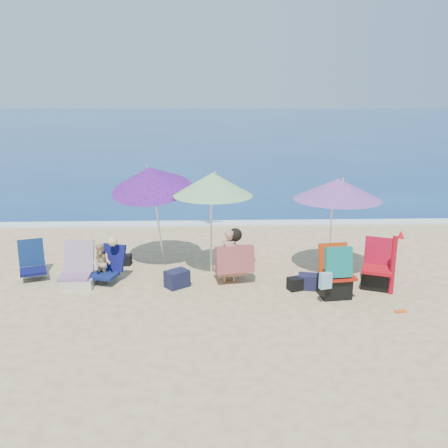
{
  "coord_description": "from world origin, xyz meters",
  "views": [
    {
      "loc": [
        -0.6,
        -7.91,
        3.49
      ],
      "look_at": [
        -0.3,
        1.0,
        1.1
      ],
      "focal_mm": 40.55,
      "sensor_mm": 36.0,
      "label": 1
    }
  ],
  "objects_px": {
    "chair_navy": "(33,266)",
    "person_left": "(104,263)",
    "umbrella_blue": "(151,178)",
    "furled_umbrella": "(394,259)",
    "camp_chair_left": "(377,273)",
    "chair_rainbow": "(78,274)",
    "person_center": "(231,257)",
    "umbrella_striped": "(213,184)",
    "camp_chair_right": "(335,278)",
    "umbrella_turquoise": "(338,189)"
  },
  "relations": [
    {
      "from": "umbrella_striped",
      "to": "chair_rainbow",
      "type": "distance_m",
      "value": 2.98
    },
    {
      "from": "umbrella_blue",
      "to": "chair_navy",
      "type": "distance_m",
      "value": 2.83
    },
    {
      "from": "chair_rainbow",
      "to": "person_left",
      "type": "height_order",
      "value": "person_left"
    },
    {
      "from": "furled_umbrella",
      "to": "person_center",
      "type": "height_order",
      "value": "furled_umbrella"
    },
    {
      "from": "umbrella_turquoise",
      "to": "umbrella_blue",
      "type": "bearing_deg",
      "value": 170.05
    },
    {
      "from": "chair_navy",
      "to": "camp_chair_left",
      "type": "xyz_separation_m",
      "value": [
        6.43,
        -0.84,
        0.09
      ]
    },
    {
      "from": "umbrella_blue",
      "to": "camp_chair_left",
      "type": "bearing_deg",
      "value": -17.89
    },
    {
      "from": "furled_umbrella",
      "to": "chair_navy",
      "type": "distance_m",
      "value": 6.72
    },
    {
      "from": "chair_navy",
      "to": "camp_chair_left",
      "type": "bearing_deg",
      "value": -7.44
    },
    {
      "from": "chair_navy",
      "to": "camp_chair_right",
      "type": "xyz_separation_m",
      "value": [
        5.56,
        -1.24,
        0.16
      ]
    },
    {
      "from": "chair_rainbow",
      "to": "person_center",
      "type": "bearing_deg",
      "value": 0.19
    },
    {
      "from": "furled_umbrella",
      "to": "chair_navy",
      "type": "relative_size",
      "value": 1.38
    },
    {
      "from": "camp_chair_right",
      "to": "person_left",
      "type": "bearing_deg",
      "value": 168.95
    },
    {
      "from": "camp_chair_left",
      "to": "person_left",
      "type": "bearing_deg",
      "value": 175.36
    },
    {
      "from": "chair_rainbow",
      "to": "camp_chair_right",
      "type": "bearing_deg",
      "value": -8.83
    },
    {
      "from": "umbrella_striped",
      "to": "camp_chair_right",
      "type": "bearing_deg",
      "value": -30.45
    },
    {
      "from": "umbrella_striped",
      "to": "camp_chair_left",
      "type": "distance_m",
      "value": 3.4
    },
    {
      "from": "person_center",
      "to": "furled_umbrella",
      "type": "bearing_deg",
      "value": -12.73
    },
    {
      "from": "umbrella_striped",
      "to": "chair_rainbow",
      "type": "bearing_deg",
      "value": -168.35
    },
    {
      "from": "umbrella_turquoise",
      "to": "camp_chair_right",
      "type": "height_order",
      "value": "umbrella_turquoise"
    },
    {
      "from": "chair_rainbow",
      "to": "camp_chair_left",
      "type": "xyz_separation_m",
      "value": [
        5.43,
        -0.31,
        0.07
      ]
    },
    {
      "from": "umbrella_blue",
      "to": "person_left",
      "type": "distance_m",
      "value": 1.88
    },
    {
      "from": "chair_navy",
      "to": "person_center",
      "type": "xyz_separation_m",
      "value": [
        3.81,
        -0.52,
        0.32
      ]
    },
    {
      "from": "person_left",
      "to": "person_center",
      "type": "bearing_deg",
      "value": -2.02
    },
    {
      "from": "chair_navy",
      "to": "person_left",
      "type": "xyz_separation_m",
      "value": [
        1.46,
        -0.44,
        0.2
      ]
    },
    {
      "from": "camp_chair_right",
      "to": "umbrella_turquoise",
      "type": "bearing_deg",
      "value": 77.42
    },
    {
      "from": "umbrella_blue",
      "to": "chair_navy",
      "type": "bearing_deg",
      "value": -167.55
    },
    {
      "from": "umbrella_blue",
      "to": "furled_umbrella",
      "type": "height_order",
      "value": "umbrella_blue"
    },
    {
      "from": "furled_umbrella",
      "to": "chair_rainbow",
      "type": "bearing_deg",
      "value": 173.67
    },
    {
      "from": "furled_umbrella",
      "to": "person_left",
      "type": "relative_size",
      "value": 1.38
    },
    {
      "from": "umbrella_blue",
      "to": "chair_rainbow",
      "type": "bearing_deg",
      "value": -141.03
    },
    {
      "from": "umbrella_turquoise",
      "to": "umbrella_striped",
      "type": "distance_m",
      "value": 2.33
    },
    {
      "from": "camp_chair_left",
      "to": "person_left",
      "type": "xyz_separation_m",
      "value": [
        -4.97,
        0.4,
        0.11
      ]
    },
    {
      "from": "chair_navy",
      "to": "camp_chair_left",
      "type": "distance_m",
      "value": 6.48
    },
    {
      "from": "umbrella_blue",
      "to": "person_center",
      "type": "xyz_separation_m",
      "value": [
        1.54,
        -1.02,
        -1.29
      ]
    },
    {
      "from": "furled_umbrella",
      "to": "chair_rainbow",
      "type": "distance_m",
      "value": 5.66
    },
    {
      "from": "furled_umbrella",
      "to": "umbrella_striped",
      "type": "bearing_deg",
      "value": 160.01
    },
    {
      "from": "umbrella_turquoise",
      "to": "person_left",
      "type": "height_order",
      "value": "umbrella_turquoise"
    },
    {
      "from": "chair_navy",
      "to": "person_center",
      "type": "bearing_deg",
      "value": -7.75
    },
    {
      "from": "furled_umbrella",
      "to": "person_center",
      "type": "distance_m",
      "value": 2.87
    },
    {
      "from": "umbrella_blue",
      "to": "person_left",
      "type": "bearing_deg",
      "value": -130.91
    },
    {
      "from": "person_left",
      "to": "umbrella_turquoise",
      "type": "bearing_deg",
      "value": 4.17
    },
    {
      "from": "umbrella_striped",
      "to": "person_center",
      "type": "distance_m",
      "value": 1.4
    },
    {
      "from": "chair_navy",
      "to": "chair_rainbow",
      "type": "xyz_separation_m",
      "value": [
        1.0,
        -0.53,
        0.03
      ]
    },
    {
      "from": "camp_chair_right",
      "to": "person_center",
      "type": "height_order",
      "value": "person_center"
    },
    {
      "from": "chair_navy",
      "to": "chair_rainbow",
      "type": "relative_size",
      "value": 1.1
    },
    {
      "from": "umbrella_turquoise",
      "to": "umbrella_striped",
      "type": "xyz_separation_m",
      "value": [
        -2.33,
        0.1,
        0.09
      ]
    },
    {
      "from": "camp_chair_left",
      "to": "umbrella_turquoise",
      "type": "bearing_deg",
      "value": 130.45
    },
    {
      "from": "camp_chair_left",
      "to": "camp_chair_right",
      "type": "relative_size",
      "value": 0.95
    },
    {
      "from": "umbrella_turquoise",
      "to": "chair_rainbow",
      "type": "distance_m",
      "value": 5.05
    }
  ]
}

